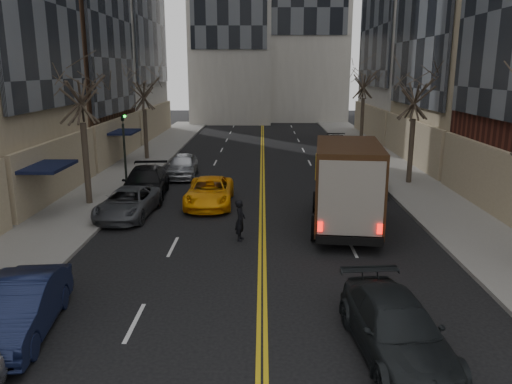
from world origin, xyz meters
TOP-DOWN VIEW (x-y plane):
  - sidewalk_left at (-9.00, 27.00)m, footprint 4.00×66.00m
  - sidewalk_right at (9.00, 27.00)m, footprint 4.00×66.00m
  - tree_lf_mid at (-8.80, 20.00)m, footprint 3.20×3.20m
  - tree_lf_far at (-8.80, 33.00)m, footprint 3.20×3.20m
  - tree_rt_mid at (8.80, 25.00)m, footprint 3.20×3.20m
  - tree_rt_far at (8.80, 40.00)m, footprint 3.20×3.20m
  - traffic_signal at (-7.39, 22.00)m, footprint 0.29×0.26m
  - ups_truck at (3.60, 16.49)m, footprint 3.43×7.16m
  - observer_sedan at (3.23, 6.53)m, footprint 2.39×4.95m
  - taxi at (-2.69, 20.16)m, footprint 2.35×4.98m
  - pedestrian at (-0.89, 14.84)m, footprint 0.49×0.67m
  - parked_lf_b at (-6.30, 7.38)m, footprint 2.07×4.65m
  - parked_lf_c at (-6.30, 18.08)m, footprint 2.48×4.89m
  - parked_lf_d at (-6.30, 21.64)m, footprint 2.71×5.69m
  - parked_lf_e at (-5.10, 26.93)m, footprint 1.94×4.49m
  - parked_rt_a at (6.10, 23.39)m, footprint 2.01×4.50m
  - parked_rt_b at (5.46, 28.50)m, footprint 3.16×5.84m
  - parked_rt_c at (6.30, 37.45)m, footprint 2.23×4.66m

SIDE VIEW (x-z plane):
  - sidewalk_left at x=-9.00m, z-range 0.00..0.15m
  - sidewalk_right at x=9.00m, z-range 0.00..0.15m
  - parked_rt_c at x=6.30m, z-range 0.00..1.31m
  - parked_lf_c at x=-6.30m, z-range 0.00..1.33m
  - taxi at x=-2.69m, z-range 0.00..1.37m
  - observer_sedan at x=3.23m, z-range 0.00..1.39m
  - parked_rt_a at x=6.10m, z-range 0.00..1.43m
  - parked_lf_b at x=-6.30m, z-range 0.00..1.48m
  - parked_lf_e at x=-5.10m, z-range 0.00..1.51m
  - parked_rt_b at x=5.46m, z-range 0.00..1.56m
  - parked_lf_d at x=-6.30m, z-range 0.00..1.60m
  - pedestrian at x=-0.89m, z-range 0.00..1.69m
  - ups_truck at x=3.60m, z-range 0.01..3.80m
  - traffic_signal at x=-7.39m, z-range 0.47..5.17m
  - tree_lf_far at x=-8.80m, z-range 1.97..10.08m
  - tree_rt_mid at x=8.80m, z-range 2.01..10.33m
  - tree_lf_mid at x=-8.80m, z-range 2.14..11.05m
  - tree_rt_far at x=8.80m, z-range 2.19..11.29m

